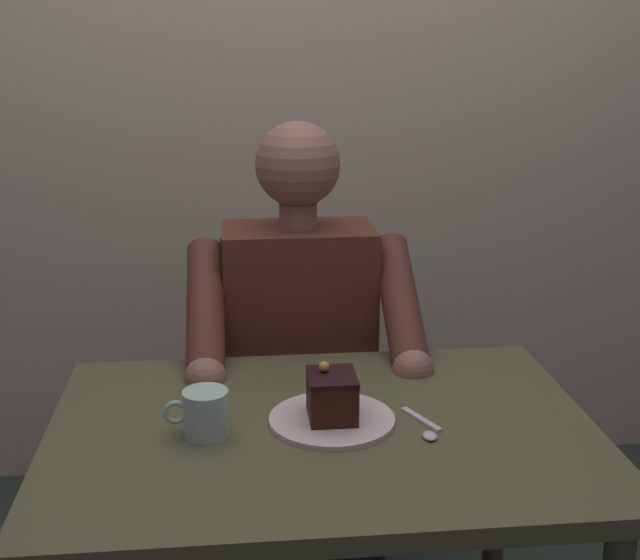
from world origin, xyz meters
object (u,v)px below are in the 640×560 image
chair (297,395)px  dessert_spoon (426,428)px  dining_table (323,471)px  seated_person (302,371)px  coffee_cup (205,412)px  cake_slice (332,396)px

chair → dessert_spoon: chair is taller
dining_table → seated_person: 0.46m
coffee_cup → dessert_spoon: coffee_cup is taller
cake_slice → chair: bearing=-88.3°
cake_slice → dessert_spoon: bearing=162.8°
dining_table → coffee_cup: size_ratio=8.58×
seated_person → coffee_cup: size_ratio=10.41×
dining_table → seated_person: (0.00, -0.46, 0.01)m
dining_table → chair: (0.00, -0.63, -0.13)m
seated_person → coffee_cup: 0.54m
seated_person → cake_slice: bearing=92.4°
dining_table → seated_person: size_ratio=0.82×
chair → cake_slice: size_ratio=8.61×
seated_person → dining_table: bearing=90.0°
seated_person → chair: bearing=-90.0°
dining_table → dessert_spoon: bearing=168.3°
dining_table → dessert_spoon: (-0.18, 0.04, 0.10)m
coffee_cup → dessert_spoon: bearing=176.8°
dining_table → cake_slice: cake_slice is taller
cake_slice → dessert_spoon: 0.18m
cake_slice → dining_table: bearing=34.9°
dining_table → seated_person: seated_person is taller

